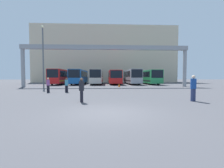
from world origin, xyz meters
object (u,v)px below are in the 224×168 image
bus_slot_3 (114,77)px  bus_slot_4 (132,76)px  bus_slot_5 (149,76)px  pedestrian_mid_right (48,85)px  pedestrian_near_right (67,85)px  traffic_cone (119,85)px  bus_slot_2 (97,76)px  lamp_post (43,55)px  pedestrian_near_left (193,87)px  bus_slot_0 (61,76)px  bus_slot_1 (79,76)px  pedestrian_near_center (82,89)px

bus_slot_3 → bus_slot_4: bus_slot_4 is taller
bus_slot_5 → pedestrian_mid_right: (-16.50, -18.50, -0.98)m
pedestrian_near_right → traffic_cone: size_ratio=2.77×
bus_slot_2 → bus_slot_3: bus_slot_2 is taller
bus_slot_2 → lamp_post: (-7.23, -12.15, 3.10)m
bus_slot_4 → pedestrian_near_left: bearing=-90.5°
bus_slot_0 → pedestrian_near_left: (16.15, -25.18, -0.95)m
pedestrian_near_right → lamp_post: size_ratio=0.17×
bus_slot_4 → bus_slot_1: bearing=-179.7°
bus_slot_3 → pedestrian_near_center: 25.94m
bus_slot_0 → lamp_post: bearing=-85.6°
pedestrian_near_right → lamp_post: (-4.97, 6.36, 4.14)m
traffic_cone → lamp_post: bearing=-169.3°
bus_slot_1 → bus_slot_3: bus_slot_1 is taller
bus_slot_0 → traffic_cone: bus_slot_0 is taller
pedestrian_mid_right → bus_slot_0: bearing=-56.1°
pedestrian_near_left → pedestrian_mid_right: bearing=-40.2°
bus_slot_0 → bus_slot_3: (12.29, 0.37, -0.11)m
bus_slot_0 → bus_slot_1: size_ratio=1.01×
traffic_cone → pedestrian_near_center: bearing=-104.6°
pedestrian_mid_right → pedestrian_near_center: 7.93m
bus_slot_1 → bus_slot_2: (4.10, -0.22, 0.01)m
pedestrian_near_center → traffic_cone: (3.90, 15.02, -0.57)m
pedestrian_mid_right → traffic_cone: (8.47, 8.54, -0.56)m
bus_slot_4 → lamp_post: (-15.42, -12.43, 3.07)m
bus_slot_3 → traffic_cone: bus_slot_3 is taller
bus_slot_4 → pedestrian_mid_right: bus_slot_4 is taller
bus_slot_0 → traffic_cone: (12.46, -10.26, -1.61)m
pedestrian_near_right → traffic_cone: bearing=-142.5°
bus_slot_0 → bus_slot_2: 8.20m
pedestrian_near_left → pedestrian_near_center: bearing=-11.7°
pedestrian_near_left → pedestrian_near_center: pedestrian_near_left is taller
bus_slot_1 → pedestrian_mid_right: (-0.11, -18.73, -1.02)m
bus_slot_5 → pedestrian_near_right: bearing=-128.2°
bus_slot_5 → pedestrian_near_center: bearing=-115.5°
bus_slot_2 → pedestrian_near_left: size_ratio=6.27×
bus_slot_0 → bus_slot_5: size_ratio=1.05×
pedestrian_near_center → pedestrian_mid_right: bearing=-165.3°
bus_slot_4 → bus_slot_5: bearing=-4.1°
pedestrian_near_right → lamp_post: bearing=-67.1°
bus_slot_1 → traffic_cone: (8.36, -10.19, -1.58)m
bus_slot_1 → pedestrian_mid_right: bus_slot_1 is taller
bus_slot_1 → bus_slot_2: size_ratio=1.04×
pedestrian_near_right → bus_slot_1: bearing=-99.6°
bus_slot_3 → bus_slot_5: (8.19, -0.67, 0.04)m
bus_slot_1 → pedestrian_near_center: bearing=-80.0°
pedestrian_near_right → pedestrian_mid_right: (-1.95, 0.00, 0.01)m
pedestrian_near_left → pedestrian_near_center: size_ratio=1.11×
lamp_post → bus_slot_5: bearing=31.9°
bus_slot_0 → bus_slot_4: (16.39, -0.01, 0.00)m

